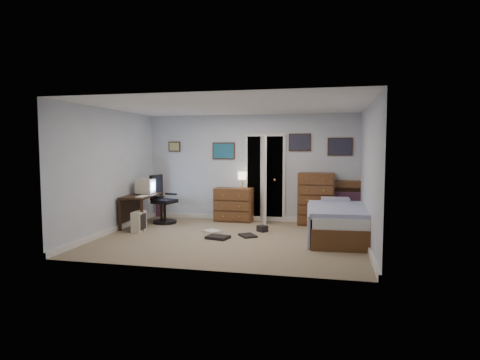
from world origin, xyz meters
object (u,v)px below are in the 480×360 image
Objects in this scene: low_dresser at (234,205)px; bed at (337,222)px; tall_dresser at (316,199)px; office_chair at (162,204)px; computer_desk at (138,202)px.

bed is (2.34, -1.31, -0.07)m from low_dresser.
tall_dresser reaches higher than low_dresser.
office_chair is 3.49m from tall_dresser.
tall_dresser is at bearing 11.46° from computer_desk.
tall_dresser is (3.45, 0.55, 0.16)m from office_chair.
office_chair is at bearing 46.35° from computer_desk.
office_chair reaches higher than low_dresser.
computer_desk is 0.58× the size of bed.
computer_desk is 0.59m from office_chair.
bed is (4.27, -0.30, -0.21)m from computer_desk.
office_chair is 1.65m from low_dresser.
office_chair is 0.52× the size of bed.
computer_desk is at bearing -117.45° from office_chair.
tall_dresser is at bearing 22.18° from office_chair.
tall_dresser is at bearing 105.77° from bed.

